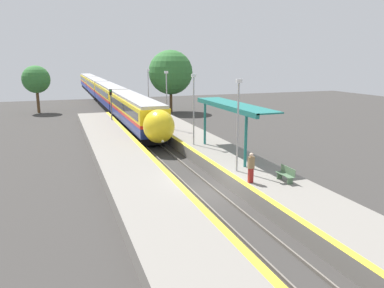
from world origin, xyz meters
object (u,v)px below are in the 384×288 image
Objects in this scene: train at (103,91)px; platform_bench at (286,174)px; lamppost_far at (167,96)px; lamppost_farthest at (148,90)px; lamppost_near at (238,120)px; person_waiting at (251,167)px; railway_signal at (111,104)px; lamppost_mid at (194,105)px.

train is 57.80× the size of platform_bench.
lamppost_farthest is (0.00, 8.25, 0.00)m from lamppost_far.
person_waiting is at bearing -96.79° from lamppost_near.
platform_bench is 0.25× the size of lamppost_near.
lamppost_far reaches higher than person_waiting.
lamppost_far is at bearing 90.00° from lamppost_near.
train is 18.45× the size of railway_signal.
person_waiting is 19.08m from lamppost_far.
platform_bench is 27.89m from lamppost_farthest.
person_waiting is 0.40× the size of railway_signal.
lamppost_mid is 8.25m from lamppost_far.
lamppost_farthest reaches higher than person_waiting.
lamppost_mid is at bearing 99.24° from platform_bench.
lamppost_far reaches higher than platform_bench.
lamppost_near is (0.29, 2.43, 2.42)m from person_waiting.
person_waiting is (2.26, -53.38, -0.40)m from train.
lamppost_farthest is (2.55, -26.21, 2.03)m from train.
train is 14.19× the size of lamppost_near.
lamppost_far is at bearing -85.77° from train.
railway_signal is at bearing 103.59° from platform_bench.
lamppost_far is at bearing 89.12° from person_waiting.
lamppost_near is 16.49m from lamppost_far.
person_waiting is 10.95m from lamppost_mid.
lamppost_near is (4.73, -24.15, 1.50)m from railway_signal.
lamppost_mid is (0.29, 10.68, 2.42)m from person_waiting.
lamppost_far is (-1.82, 19.44, 2.91)m from platform_bench.
platform_bench is at bearing -80.76° from lamppost_mid.
train is 14.19× the size of lamppost_far.
lamppost_mid is at bearing -90.00° from lamppost_farthest.
platform_bench is 0.25× the size of lamppost_farthest.
person_waiting is at bearing -90.61° from lamppost_farthest.
lamppost_near is 1.00× the size of lamppost_mid.
railway_signal is at bearing 101.08° from lamppost_near.
railway_signal reaches higher than person_waiting.
person_waiting is 27.28m from lamppost_farthest.
person_waiting is 0.31× the size of lamppost_mid.
lamppost_near is at bearing 83.21° from person_waiting.
lamppost_mid is at bearing 90.00° from lamppost_near.
lamppost_farthest is at bearing 90.00° from lamppost_near.
railway_signal is (-4.44, 26.58, 0.93)m from person_waiting.
lamppost_near and lamppost_mid have the same top height.
lamppost_farthest is (0.00, 16.49, 0.00)m from lamppost_mid.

